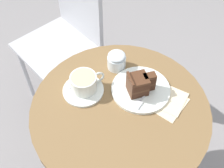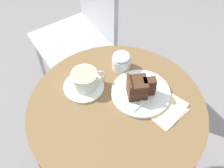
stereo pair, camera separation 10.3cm
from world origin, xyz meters
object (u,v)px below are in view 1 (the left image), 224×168
object	(u,v)px
cake_plate	(141,89)
cafe_chair	(67,30)
napkin	(167,100)
cake_slice	(139,84)
teaspoon	(81,80)
sugar_pot	(117,60)
coffee_cup	(84,82)
saucer	(83,90)
fork	(143,98)

from	to	relation	value
cake_plate	cafe_chair	distance (m)	0.66
napkin	cafe_chair	bearing A→B (deg)	101.67
cake_slice	napkin	size ratio (longest dim) A/B	0.57
teaspoon	sugar_pot	bearing A→B (deg)	-11.02
coffee_cup	cafe_chair	bearing A→B (deg)	79.17
saucer	teaspoon	size ratio (longest dim) A/B	1.66
teaspoon	cake_slice	xyz separation A→B (m)	(0.17, -0.14, 0.04)
saucer	cake_plate	xyz separation A→B (m)	(0.20, -0.09, 0.00)
coffee_cup	cake_slice	distance (m)	0.20
coffee_cup	cake_slice	world-z (taller)	cake_slice
teaspoon	cafe_chair	distance (m)	0.54
saucer	cake_slice	world-z (taller)	cake_slice
napkin	sugar_pot	distance (m)	0.25
saucer	fork	bearing A→B (deg)	-36.35
cake_plate	cafe_chair	bearing A→B (deg)	97.64
cake_plate	napkin	size ratio (longest dim) A/B	1.20
fork	cake_plate	bearing A→B (deg)	-140.66
coffee_cup	sugar_pot	distance (m)	0.17
fork	cafe_chair	world-z (taller)	cafe_chair
coffee_cup	cafe_chair	distance (m)	0.58
cake_plate	fork	world-z (taller)	fork
saucer	cafe_chair	distance (m)	0.58
coffee_cup	cake_plate	bearing A→B (deg)	-27.06
cafe_chair	cake_plate	bearing A→B (deg)	-8.97
cake_plate	napkin	distance (m)	0.11
saucer	coffee_cup	bearing A→B (deg)	29.46
cake_plate	cafe_chair	xyz separation A→B (m)	(-0.09, 0.63, -0.17)
cake_plate	teaspoon	bearing A→B (deg)	144.32
cake_plate	cafe_chair	world-z (taller)	cafe_chair
fork	coffee_cup	bearing A→B (deg)	-69.81
saucer	cake_slice	size ratio (longest dim) A/B	1.46
fork	cafe_chair	size ratio (longest dim) A/B	0.15
cake_plate	fork	xyz separation A→B (m)	(-0.02, -0.04, 0.01)
cafe_chair	cake_slice	bearing A→B (deg)	-10.18
cafe_chair	sugar_pot	bearing A→B (deg)	-10.01
fork	teaspoon	bearing A→B (deg)	-76.89
napkin	fork	bearing A→B (deg)	151.67
cake_slice	sugar_pot	world-z (taller)	cake_slice
teaspoon	fork	size ratio (longest dim) A/B	0.71
sugar_pot	cake_slice	bearing A→B (deg)	-84.09
cafe_chair	sugar_pot	world-z (taller)	cafe_chair
teaspoon	fork	xyz separation A→B (m)	(0.17, -0.18, 0.00)
coffee_cup	teaspoon	bearing A→B (deg)	89.10
coffee_cup	teaspoon	size ratio (longest dim) A/B	1.43
coffee_cup	fork	world-z (taller)	coffee_cup
teaspoon	napkin	bearing A→B (deg)	-57.02
cake_slice	napkin	bearing A→B (deg)	-46.01
fork	sugar_pot	size ratio (longest dim) A/B	1.77
napkin	cafe_chair	xyz separation A→B (m)	(-0.15, 0.72, -0.16)
cake_slice	cafe_chair	bearing A→B (deg)	96.44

